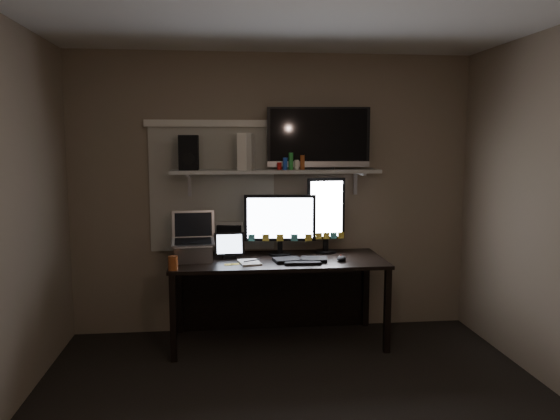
{
  "coord_description": "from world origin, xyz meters",
  "views": [
    {
      "loc": [
        -0.48,
        -3.09,
        1.72
      ],
      "look_at": [
        -0.0,
        1.25,
        1.17
      ],
      "focal_mm": 35.0,
      "sensor_mm": 36.0,
      "label": 1
    }
  ],
  "objects": [
    {
      "name": "speaker",
      "position": [
        -0.74,
        1.62,
        1.63
      ],
      "size": [
        0.16,
        0.2,
        0.29
      ],
      "primitive_type": "cube",
      "rotation": [
        0.0,
        0.0,
        -0.01
      ],
      "color": "black",
      "rests_on": "wall_shelf"
    },
    {
      "name": "cup",
      "position": [
        -0.85,
        1.11,
        0.79
      ],
      "size": [
        0.1,
        0.1,
        0.11
      ],
      "primitive_type": "cylinder",
      "rotation": [
        0.0,
        0.0,
        -0.31
      ],
      "color": "brown",
      "rests_on": "desk"
    },
    {
      "name": "window_blinds",
      "position": [
        -0.55,
        1.79,
        1.3
      ],
      "size": [
        1.1,
        0.02,
        1.1
      ],
      "primitive_type": "cube",
      "color": "#B1AD9F",
      "rests_on": "back_wall"
    },
    {
      "name": "laptop",
      "position": [
        -0.71,
        1.43,
        0.93
      ],
      "size": [
        0.37,
        0.31,
        0.4
      ],
      "primitive_type": "cube",
      "rotation": [
        0.0,
        0.0,
        0.06
      ],
      "color": "#A4A5A9",
      "rests_on": "desk"
    },
    {
      "name": "file_sorter",
      "position": [
        -0.4,
        1.73,
        0.87
      ],
      "size": [
        0.23,
        0.15,
        0.27
      ],
      "primitive_type": "cube",
      "rotation": [
        0.0,
        0.0,
        -0.26
      ],
      "color": "black",
      "rests_on": "desk"
    },
    {
      "name": "tablet",
      "position": [
        -0.41,
        1.5,
        0.84
      ],
      "size": [
        0.26,
        0.13,
        0.22
      ],
      "primitive_type": "cube",
      "rotation": [
        0.0,
        0.0,
        0.08
      ],
      "color": "black",
      "rests_on": "desk"
    },
    {
      "name": "back_wall",
      "position": [
        0.0,
        1.8,
        1.25
      ],
      "size": [
        3.6,
        0.0,
        3.6
      ],
      "primitive_type": "plane",
      "rotation": [
        1.57,
        0.0,
        0.0
      ],
      "color": "#7F6C5B",
      "rests_on": "floor"
    },
    {
      "name": "wall_shelf",
      "position": [
        0.0,
        1.62,
        1.46
      ],
      "size": [
        1.8,
        0.35,
        0.03
      ],
      "primitive_type": "cube",
      "color": "#B0B1AC",
      "rests_on": "back_wall"
    },
    {
      "name": "desk",
      "position": [
        0.0,
        1.55,
        0.55
      ],
      "size": [
        1.8,
        0.75,
        0.73
      ],
      "color": "black",
      "rests_on": "floor"
    },
    {
      "name": "game_console",
      "position": [
        -0.26,
        1.62,
        1.64
      ],
      "size": [
        0.16,
        0.27,
        0.31
      ],
      "primitive_type": "cube",
      "rotation": [
        0.0,
        0.0,
        -0.33
      ],
      "color": "silver",
      "rests_on": "wall_shelf"
    },
    {
      "name": "sticky_notes",
      "position": [
        -0.34,
        1.33,
        0.73
      ],
      "size": [
        0.31,
        0.26,
        0.0
      ],
      "primitive_type": null,
      "rotation": [
        0.0,
        0.0,
        0.25
      ],
      "color": "yellow",
      "rests_on": "desk"
    },
    {
      "name": "monitor_landscape",
      "position": [
        0.03,
        1.59,
        1.0
      ],
      "size": [
        0.63,
        0.12,
        0.55
      ],
      "primitive_type": "cube",
      "rotation": [
        0.0,
        0.0,
        -0.09
      ],
      "color": "black",
      "rests_on": "desk"
    },
    {
      "name": "tv",
      "position": [
        0.38,
        1.64,
        1.75
      ],
      "size": [
        0.9,
        0.24,
        0.54
      ],
      "primitive_type": "cube",
      "rotation": [
        0.0,
        0.0,
        -0.08
      ],
      "color": "black",
      "rests_on": "wall_shelf"
    },
    {
      "name": "mouse",
      "position": [
        0.52,
        1.29,
        0.75
      ],
      "size": [
        0.11,
        0.13,
        0.04
      ],
      "primitive_type": "ellipsoid",
      "rotation": [
        0.0,
        0.0,
        -0.34
      ],
      "color": "black",
      "rests_on": "desk"
    },
    {
      "name": "monitor_portrait",
      "position": [
        0.45,
        1.65,
        1.07
      ],
      "size": [
        0.35,
        0.09,
        0.68
      ],
      "primitive_type": "cube",
      "rotation": [
        0.0,
        0.0,
        0.09
      ],
      "color": "black",
      "rests_on": "desk"
    },
    {
      "name": "keyboard",
      "position": [
        0.18,
        1.31,
        0.74
      ],
      "size": [
        0.46,
        0.18,
        0.03
      ],
      "primitive_type": "cube",
      "rotation": [
        0.0,
        0.0,
        -0.01
      ],
      "color": "black",
      "rests_on": "desk"
    },
    {
      "name": "bottles",
      "position": [
        0.13,
        1.57,
        1.56
      ],
      "size": [
        0.25,
        0.12,
        0.15
      ],
      "primitive_type": null,
      "rotation": [
        0.0,
        0.0,
        -0.27
      ],
      "color": "#A50F0C",
      "rests_on": "wall_shelf"
    },
    {
      "name": "notepad",
      "position": [
        -0.25,
        1.29,
        0.74
      ],
      "size": [
        0.2,
        0.25,
        0.01
      ],
      "primitive_type": "cube",
      "rotation": [
        0.0,
        0.0,
        0.17
      ],
      "color": "silver",
      "rests_on": "desk"
    }
  ]
}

